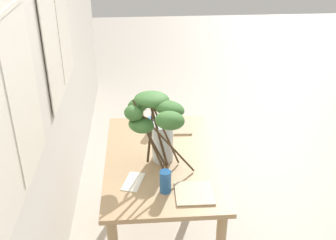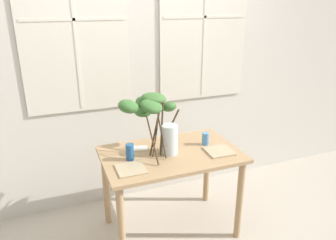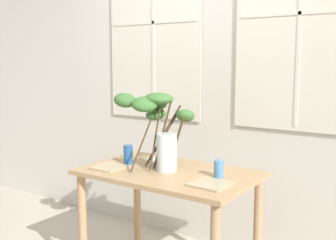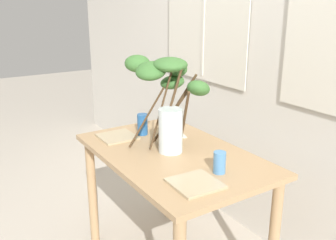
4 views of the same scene
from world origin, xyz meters
name	(u,v)px [view 4 (image 4 of 4)]	position (x,y,z in m)	size (l,w,h in m)	color
back_wall_with_windows	(276,17)	(0.00, 0.75, 1.50)	(5.97, 0.14, 2.99)	beige
dining_table	(173,172)	(0.00, 0.00, 0.65)	(1.15, 0.73, 0.78)	tan
vase_with_branches	(166,92)	(-0.12, 0.03, 1.10)	(0.56, 0.44, 0.53)	silver
drinking_glass_blue_left	(143,124)	(-0.35, 0.00, 0.85)	(0.07, 0.07, 0.13)	#235693
drinking_glass_blue_right	(220,162)	(0.35, 0.05, 0.83)	(0.06, 0.06, 0.11)	#4C84BC
plate_square_left	(117,137)	(-0.39, -0.16, 0.78)	(0.22, 0.22, 0.01)	tan
plate_square_right	(195,183)	(0.39, -0.13, 0.79)	(0.22, 0.22, 0.01)	tan
napkin_folded	(175,133)	(-0.25, 0.18, 0.78)	(0.19, 0.10, 0.00)	silver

